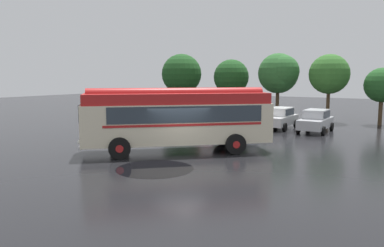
% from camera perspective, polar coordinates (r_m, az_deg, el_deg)
% --- Properties ---
extents(ground_plane, '(120.00, 120.00, 0.00)m').
position_cam_1_polar(ground_plane, '(19.36, -1.80, -5.02)').
color(ground_plane, black).
extents(vintage_bus, '(9.02, 8.69, 3.49)m').
position_cam_1_polar(vintage_bus, '(20.22, -2.30, 0.94)').
color(vintage_bus, beige).
rests_on(vintage_bus, ground).
extents(car_near_left, '(2.23, 4.33, 1.66)m').
position_cam_1_polar(car_near_left, '(31.80, 2.63, 1.31)').
color(car_near_left, maroon).
rests_on(car_near_left, ground).
extents(car_mid_left, '(2.29, 4.35, 1.66)m').
position_cam_1_polar(car_mid_left, '(31.02, 8.20, 1.10)').
color(car_mid_left, black).
rests_on(car_mid_left, ground).
extents(car_mid_right, '(2.01, 4.23, 1.66)m').
position_cam_1_polar(car_mid_right, '(30.32, 13.25, 0.84)').
color(car_mid_right, silver).
rests_on(car_mid_right, ground).
extents(car_far_right, '(1.97, 4.21, 1.66)m').
position_cam_1_polar(car_far_right, '(29.11, 18.34, 0.41)').
color(car_far_right, '#B7BABF').
rests_on(car_far_right, ground).
extents(tree_far_left, '(4.49, 4.49, 6.62)m').
position_cam_1_polar(tree_far_left, '(42.69, -1.70, 7.49)').
color(tree_far_left, '#4C3823').
rests_on(tree_far_left, ground).
extents(tree_left_of_centre, '(3.73, 3.73, 5.90)m').
position_cam_1_polar(tree_left_of_centre, '(40.28, 6.02, 7.01)').
color(tree_left_of_centre, '#4C3823').
rests_on(tree_left_of_centre, ground).
extents(tree_centre, '(4.04, 3.86, 6.32)m').
position_cam_1_polar(tree_centre, '(37.09, 13.22, 7.54)').
color(tree_centre, '#4C3823').
rests_on(tree_centre, ground).
extents(tree_right_of_centre, '(3.51, 3.51, 6.06)m').
position_cam_1_polar(tree_right_of_centre, '(35.50, 20.11, 7.17)').
color(tree_right_of_centre, '#4C3823').
rests_on(tree_right_of_centre, ground).
extents(tree_far_right, '(2.89, 2.89, 4.83)m').
position_cam_1_polar(tree_far_right, '(35.09, 26.90, 5.29)').
color(tree_far_right, '#4C3823').
rests_on(tree_far_right, ground).
extents(puddle_patch, '(3.47, 3.47, 0.01)m').
position_cam_1_polar(puddle_patch, '(16.89, -5.69, -6.85)').
color(puddle_patch, black).
rests_on(puddle_patch, ground).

